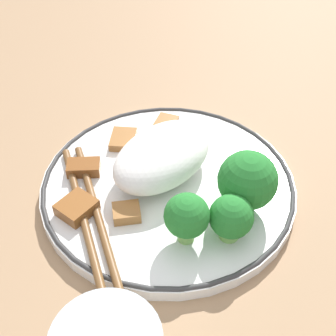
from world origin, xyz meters
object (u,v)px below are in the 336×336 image
Objects in this scene: broccoli_back_center at (231,217)px; broccoli_back_left at (187,217)px; chopsticks at (92,223)px; plate at (168,185)px; broccoli_back_right at (248,181)px.

broccoli_back_left is at bearing -44.89° from broccoli_back_center.
broccoli_back_left is 0.09m from chopsticks.
plate is 0.09m from broccoli_back_center.
broccoli_back_left reaches higher than broccoli_back_center.
broccoli_back_left reaches higher than plate.
broccoli_back_right is at bearing -165.81° from broccoli_back_center.
broccoli_back_center is at bearing 125.24° from chopsticks.
chopsticks is (0.07, -0.10, -0.02)m from broccoli_back_center.
broccoli_back_right reaches higher than broccoli_back_center.
broccoli_back_right is at bearing 105.96° from plate.
broccoli_back_center is (-0.03, 0.03, -0.00)m from broccoli_back_left.
plate is 5.53× the size of broccoli_back_center.
broccoli_back_center reaches higher than chopsticks.
broccoli_back_center is 0.24× the size of chopsticks.
broccoli_back_right reaches higher than chopsticks.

